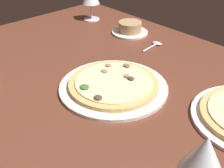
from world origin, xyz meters
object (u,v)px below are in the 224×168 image
(spoon, at_px, (155,44))
(ramekin_on_saucer, at_px, (130,29))
(pizza_main, at_px, (113,85))
(wine_glass_far, at_px, (203,158))

(spoon, bearing_deg, ramekin_on_saucer, 173.74)
(ramekin_on_saucer, distance_m, spoon, 0.15)
(spoon, bearing_deg, pizza_main, -70.85)
(ramekin_on_saucer, bearing_deg, pizza_main, -52.14)
(ramekin_on_saucer, distance_m, wine_glass_far, 0.82)
(pizza_main, distance_m, ramekin_on_saucer, 0.43)
(wine_glass_far, bearing_deg, spoon, 135.95)
(ramekin_on_saucer, xyz_separation_m, spoon, (0.15, -0.02, -0.02))
(wine_glass_far, height_order, spoon, wine_glass_far)
(wine_glass_far, bearing_deg, ramekin_on_saucer, 142.57)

